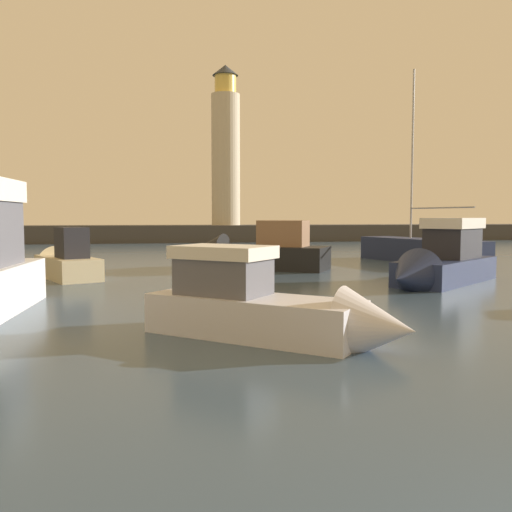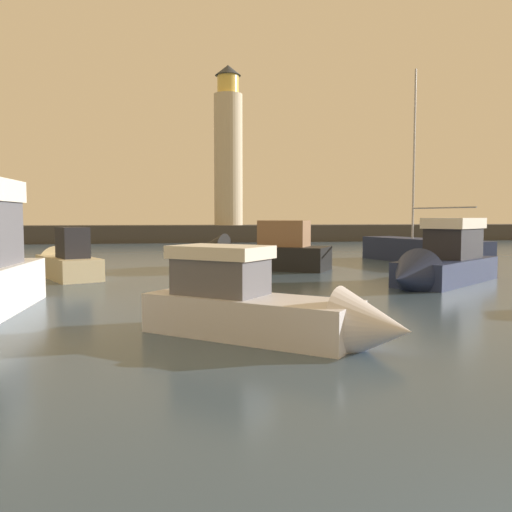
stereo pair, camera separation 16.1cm
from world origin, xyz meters
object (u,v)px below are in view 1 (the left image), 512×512
motorboat_0 (63,262)px  motorboat_1 (438,263)px  sailboat_moored (420,250)px  lighthouse (226,150)px  motorboat_2 (276,309)px  motorboat_4 (248,253)px

motorboat_0 → motorboat_1: size_ratio=0.83×
motorboat_0 → sailboat_moored: sailboat_moored is taller
lighthouse → sailboat_moored: size_ratio=1.50×
motorboat_0 → motorboat_2: bearing=-64.5°
motorboat_0 → motorboat_4: 9.31m
lighthouse → motorboat_1: bearing=-85.0°
motorboat_1 → sailboat_moored: bearing=66.0°
motorboat_4 → motorboat_2: bearing=-97.8°
lighthouse → motorboat_2: (-5.19, -47.33, -9.24)m
lighthouse → motorboat_2: size_ratio=3.00×
motorboat_0 → motorboat_4: size_ratio=0.76×
motorboat_2 → motorboat_4: size_ratio=0.73×
motorboat_0 → motorboat_4: (8.98, 2.46, 0.13)m
motorboat_1 → motorboat_4: motorboat_1 is taller
motorboat_1 → motorboat_2: bearing=-136.0°
motorboat_2 → motorboat_4: 16.69m
lighthouse → motorboat_2: 48.50m
lighthouse → sailboat_moored: (7.77, -29.23, -9.19)m
motorboat_0 → motorboat_2: size_ratio=1.04×
motorboat_4 → sailboat_moored: size_ratio=0.69×
motorboat_0 → lighthouse: bearing=70.3°
motorboat_1 → sailboat_moored: (4.36, 9.79, -0.12)m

